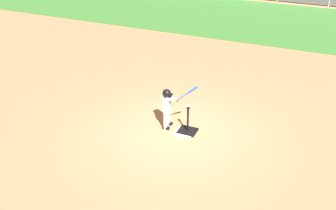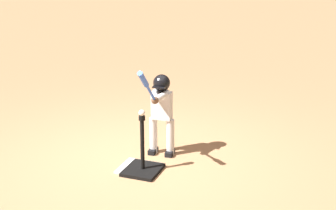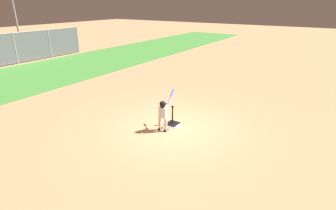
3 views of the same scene
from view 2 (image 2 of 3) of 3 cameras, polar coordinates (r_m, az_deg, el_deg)
name	(u,v)px [view 2 (image 2 of 3)]	position (r m, az deg, el deg)	size (l,w,h in m)	color
ground_plane	(140,161)	(5.90, -3.48, -6.88)	(90.00, 90.00, 0.00)	#AD7F56
home_plate	(138,168)	(5.71, -3.67, -7.66)	(0.44, 0.44, 0.02)	white
batting_tee	(143,164)	(5.60, -3.10, -7.25)	(0.45, 0.41, 0.70)	black
batter_child	(161,105)	(5.84, -0.88, 0.00)	(0.89, 0.33, 1.28)	silver
baseball	(142,113)	(5.36, -3.21, -0.97)	(0.07, 0.07, 0.07)	white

